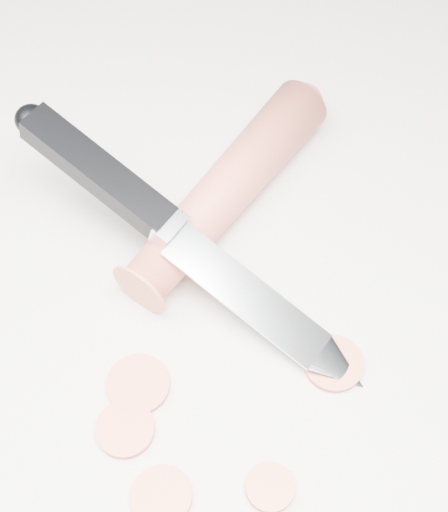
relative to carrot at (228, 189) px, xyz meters
name	(u,v)px	position (x,y,z in m)	size (l,w,h in m)	color
ground	(172,374)	(-0.08, -0.11, -0.02)	(2.40, 2.40, 0.00)	silver
carrot	(228,189)	(0.00, 0.00, 0.00)	(0.04, 0.04, 0.20)	#CF533F
carrot_slice_0	(125,429)	(-0.11, -0.14, -0.02)	(0.04, 0.04, 0.01)	#EE6A44
carrot_slice_1	(333,363)	(0.02, -0.14, -0.02)	(0.04, 0.04, 0.01)	#EE6A44
carrot_slice_3	(162,496)	(-0.11, -0.18, -0.02)	(0.04, 0.04, 0.01)	#EE6A44
carrot_slice_4	(270,487)	(-0.04, -0.20, -0.02)	(0.03, 0.03, 0.01)	#EE6A44
carrot_slice_5	(138,384)	(-0.10, -0.11, -0.02)	(0.04, 0.04, 0.01)	#EE6A44
kitchen_knife	(189,241)	(-0.04, -0.05, 0.02)	(0.19, 0.25, 0.09)	silver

